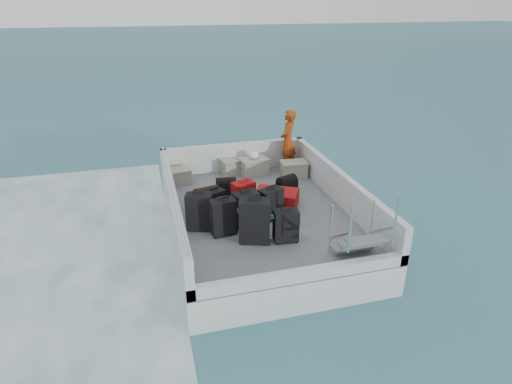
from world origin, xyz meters
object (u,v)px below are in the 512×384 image
(suitcase_8, at_px, (277,198))
(crate_3, at_px, (294,170))
(suitcase_6, at_px, (286,226))
(crate_2, at_px, (254,167))
(suitcase_3, at_px, (255,221))
(suitcase_7, at_px, (271,204))
(suitcase_4, at_px, (246,209))
(suitcase_5, at_px, (243,196))
(crate_1, at_px, (234,167))
(crate_0, at_px, (179,177))
(suitcase_2, at_px, (215,204))
(passenger, at_px, (288,141))
(suitcase_0, at_px, (223,217))
(suitcase_1, at_px, (200,212))

(suitcase_8, relative_size, crate_3, 1.46)
(suitcase_6, bearing_deg, crate_2, 90.15)
(suitcase_3, height_order, suitcase_7, suitcase_3)
(suitcase_4, height_order, suitcase_8, suitcase_4)
(suitcase_5, height_order, crate_1, suitcase_5)
(crate_0, bearing_deg, suitcase_6, -63.94)
(suitcase_5, bearing_deg, crate_2, 51.86)
(suitcase_5, relative_size, crate_2, 0.97)
(suitcase_3, bearing_deg, suitcase_2, 131.77)
(crate_3, bearing_deg, suitcase_3, -122.38)
(suitcase_6, bearing_deg, suitcase_7, 95.87)
(suitcase_2, relative_size, suitcase_5, 0.92)
(crate_3, xyz_separation_m, passenger, (-0.00, 0.48, 0.59))
(suitcase_0, relative_size, suitcase_7, 1.08)
(crate_3, bearing_deg, suitcase_6, -112.58)
(crate_1, xyz_separation_m, crate_2, (0.47, -0.20, 0.02))
(suitcase_5, xyz_separation_m, suitcase_6, (0.43, -1.40, -0.01))
(suitcase_3, relative_size, suitcase_4, 1.20)
(suitcase_8, bearing_deg, suitcase_2, 126.18)
(suitcase_3, xyz_separation_m, crate_3, (1.72, 2.72, -0.23))
(suitcase_2, xyz_separation_m, crate_0, (-0.50, 1.92, -0.12))
(suitcase_7, relative_size, crate_2, 1.01)
(suitcase_5, xyz_separation_m, suitcase_8, (0.71, 0.01, -0.14))
(suitcase_0, bearing_deg, crate_0, 94.15)
(crate_2, bearing_deg, crate_3, -23.62)
(crate_1, bearing_deg, crate_2, -23.33)
(suitcase_6, bearing_deg, crate_1, 98.18)
(suitcase_4, bearing_deg, suitcase_7, 1.58)
(crate_0, height_order, crate_2, crate_2)
(suitcase_3, height_order, suitcase_4, suitcase_3)
(suitcase_1, xyz_separation_m, crate_1, (1.22, 2.60, -0.18))
(suitcase_1, relative_size, suitcase_6, 1.20)
(suitcase_0, distance_m, crate_2, 3.01)
(suitcase_0, xyz_separation_m, suitcase_4, (0.48, 0.23, -0.01))
(suitcase_6, bearing_deg, suitcase_0, 157.80)
(suitcase_3, bearing_deg, crate_0, 125.68)
(crate_0, xyz_separation_m, crate_2, (1.83, 0.07, 0.03))
(suitcase_0, relative_size, suitcase_5, 1.13)
(suitcase_1, relative_size, suitcase_2, 1.26)
(suitcase_5, relative_size, crate_0, 1.16)
(suitcase_0, xyz_separation_m, passenger, (2.20, 2.80, 0.42))
(suitcase_0, height_order, crate_0, suitcase_0)
(suitcase_0, relative_size, crate_0, 1.32)
(suitcase_1, distance_m, crate_0, 2.35)
(crate_2, bearing_deg, suitcase_5, -111.07)
(suitcase_6, distance_m, crate_2, 3.25)
(suitcase_7, xyz_separation_m, crate_0, (-1.54, 2.29, -0.16))
(suitcase_5, bearing_deg, suitcase_0, -140.94)
(suitcase_7, bearing_deg, crate_2, 59.49)
(suitcase_1, xyz_separation_m, suitcase_5, (0.98, 0.56, -0.05))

